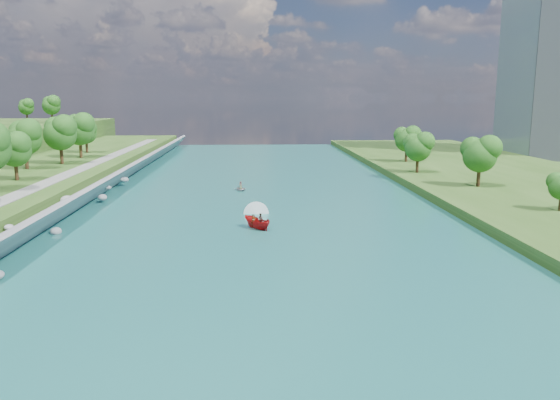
{
  "coord_description": "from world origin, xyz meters",
  "views": [
    {
      "loc": [
        -0.82,
        -55.14,
        16.34
      ],
      "look_at": [
        2.96,
        18.94,
        2.5
      ],
      "focal_mm": 35.0,
      "sensor_mm": 36.0,
      "label": 1
    }
  ],
  "objects": [
    {
      "name": "riverside_path",
      "position": [
        -32.5,
        20.0,
        3.55
      ],
      "size": [
        3.0,
        200.0,
        0.1
      ],
      "primitive_type": "cube",
      "color": "gray",
      "rests_on": "berm_west"
    },
    {
      "name": "river_water",
      "position": [
        0.0,
        20.0,
        0.05
      ],
      "size": [
        55.0,
        240.0,
        0.1
      ],
      "primitive_type": "cube",
      "color": "#185C52",
      "rests_on": "ground"
    },
    {
      "name": "office_tower",
      "position": [
        82.5,
        95.0,
        30.0
      ],
      "size": [
        22.0,
        22.0,
        60.0
      ],
      "primitive_type": "cube",
      "color": "gray",
      "rests_on": "ground"
    },
    {
      "name": "raft",
      "position": [
        -2.95,
        41.56,
        0.48
      ],
      "size": [
        2.77,
        3.57,
        1.58
      ],
      "rotation": [
        0.0,
        0.0,
        0.14
      ],
      "color": "gray",
      "rests_on": "river_water"
    },
    {
      "name": "motorboat",
      "position": [
        -0.32,
        13.45,
        0.83
      ],
      "size": [
        4.08,
        19.02,
        1.95
      ],
      "rotation": [
        0.0,
        0.0,
        3.84
      ],
      "color": "#AA0D0E",
      "rests_on": "river_water"
    },
    {
      "name": "trees_east",
      "position": [
        36.64,
        42.95,
        6.01
      ],
      "size": [
        17.07,
        133.8,
        10.22
      ],
      "color": "#155218",
      "rests_on": "berm_east"
    },
    {
      "name": "ground",
      "position": [
        0.0,
        0.0,
        0.0
      ],
      "size": [
        260.0,
        260.0,
        0.0
      ],
      "primitive_type": "plane",
      "color": "#2D5119",
      "rests_on": "ground"
    },
    {
      "name": "riprap_bank",
      "position": [
        -25.83,
        18.73,
        1.78
      ],
      "size": [
        4.26,
        236.0,
        4.05
      ],
      "color": "slate",
      "rests_on": "ground"
    }
  ]
}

